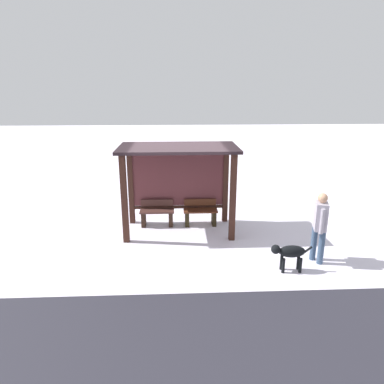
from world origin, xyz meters
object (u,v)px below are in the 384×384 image
(bus_shelter, at_px, (178,169))
(bench_center_inside, at_px, (200,214))
(dog, at_px, (289,253))
(bench_left_inside, at_px, (157,214))
(person_walking, at_px, (320,223))

(bus_shelter, xyz_separation_m, bench_center_inside, (0.64, 0.17, -1.43))
(bench_center_inside, relative_size, dog, 1.09)
(bus_shelter, height_order, dog, bus_shelter)
(bench_left_inside, height_order, bench_center_inside, bench_left_inside)
(bench_left_inside, bearing_deg, bench_center_inside, 0.05)
(person_walking, bearing_deg, bench_center_inside, 136.68)
(bench_left_inside, distance_m, dog, 4.19)
(person_walking, relative_size, dog, 1.83)
(person_walking, xyz_separation_m, dog, (-0.80, -0.42, -0.53))
(bench_center_inside, relative_size, person_walking, 0.59)
(bench_left_inside, xyz_separation_m, person_walking, (3.87, -2.43, 0.64))
(bench_center_inside, distance_m, person_walking, 3.60)
(bench_left_inside, height_order, dog, bench_left_inside)
(bus_shelter, height_order, bench_left_inside, bus_shelter)
(bus_shelter, distance_m, person_walking, 4.01)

